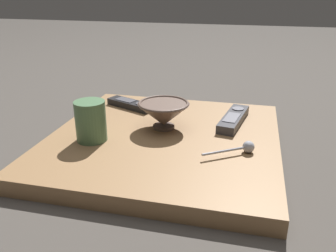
# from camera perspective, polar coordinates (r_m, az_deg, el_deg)

# --- Properties ---
(ground_plane) EXTENTS (6.00, 6.00, 0.00)m
(ground_plane) POSITION_cam_1_polar(r_m,az_deg,el_deg) (0.96, -0.57, -3.57)
(ground_plane) COLOR #47423D
(table) EXTENTS (0.62, 0.60, 0.04)m
(table) POSITION_cam_1_polar(r_m,az_deg,el_deg) (0.95, -0.57, -2.48)
(table) COLOR #936D47
(table) RESTS_ON ground
(cereal_bowl) EXTENTS (0.14, 0.14, 0.08)m
(cereal_bowl) POSITION_cam_1_polar(r_m,az_deg,el_deg) (0.97, -0.71, 2.00)
(cereal_bowl) COLOR brown
(cereal_bowl) RESTS_ON table
(coffee_mug) EXTENTS (0.08, 0.08, 0.10)m
(coffee_mug) POSITION_cam_1_polar(r_m,az_deg,el_deg) (0.92, -12.34, 0.78)
(coffee_mug) COLOR #4C724C
(coffee_mug) RESTS_ON table
(teaspoon) EXTENTS (0.08, 0.12, 0.03)m
(teaspoon) POSITION_cam_1_polar(r_m,az_deg,el_deg) (0.86, 12.30, -3.40)
(teaspoon) COLOR #A3A5B2
(teaspoon) RESTS_ON table
(tv_remote_near) EXTENTS (0.20, 0.08, 0.03)m
(tv_remote_near) POSITION_cam_1_polar(r_m,az_deg,el_deg) (1.04, 10.51, 1.15)
(tv_remote_near) COLOR #38383D
(tv_remote_near) RESTS_ON table
(tv_remote_far) EXTENTS (0.11, 0.17, 0.02)m
(tv_remote_far) POSITION_cam_1_polar(r_m,az_deg,el_deg) (1.15, -6.05, 3.52)
(tv_remote_far) COLOR black
(tv_remote_far) RESTS_ON table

